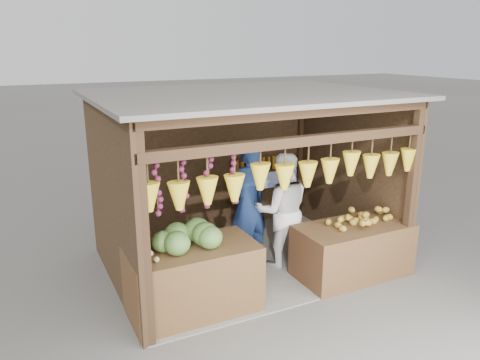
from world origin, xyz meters
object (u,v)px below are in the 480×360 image
counter_left (193,280)px  man_standing (248,204)px  counter_right (353,250)px  vendor_seated (131,225)px  woman_standing (282,210)px

counter_left → man_standing: (1.25, 0.93, 0.54)m
counter_left → counter_right: (2.47, -0.10, -0.05)m
counter_left → vendor_seated: bearing=112.6°
woman_standing → vendor_seated: woman_standing is taller
man_standing → woman_standing: bearing=135.2°
counter_left → vendor_seated: vendor_seated is taller
man_standing → vendor_seated: size_ratio=1.75×
counter_right → vendor_seated: (-2.96, 1.26, 0.47)m
counter_left → woman_standing: (1.70, 0.66, 0.45)m
woman_standing → vendor_seated: 2.24m
man_standing → woman_standing: (0.44, -0.27, -0.09)m
counter_left → vendor_seated: 1.33m
counter_left → vendor_seated: (-0.49, 1.16, 0.42)m
counter_right → vendor_seated: size_ratio=1.52×
counter_left → man_standing: 1.65m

